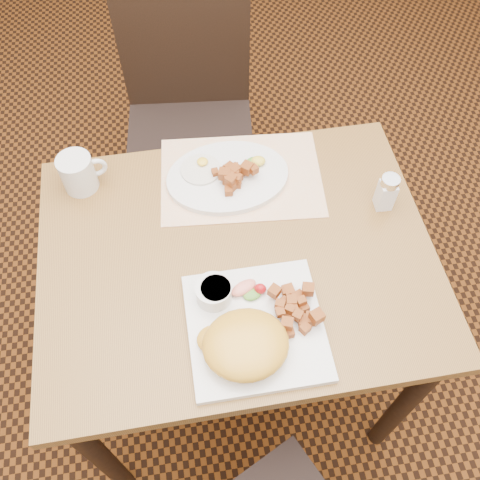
% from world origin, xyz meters
% --- Properties ---
extents(ground, '(8.00, 8.00, 0.00)m').
position_xyz_m(ground, '(0.00, 0.00, 0.00)').
color(ground, black).
rests_on(ground, ground).
extents(table, '(0.90, 0.70, 0.75)m').
position_xyz_m(table, '(0.00, 0.00, 0.64)').
color(table, brown).
rests_on(table, ground).
extents(chair_far, '(0.46, 0.47, 0.97)m').
position_xyz_m(chair_far, '(-0.05, 0.72, 0.54)').
color(chair_far, black).
rests_on(chair_far, ground).
extents(placemat, '(0.42, 0.32, 0.00)m').
position_xyz_m(placemat, '(0.05, 0.22, 0.75)').
color(placemat, white).
rests_on(placemat, table).
extents(plate_square, '(0.28, 0.28, 0.02)m').
position_xyz_m(plate_square, '(0.01, -0.19, 0.76)').
color(plate_square, silver).
rests_on(plate_square, table).
extents(plate_oval, '(0.31, 0.24, 0.02)m').
position_xyz_m(plate_oval, '(0.01, 0.22, 0.76)').
color(plate_oval, silver).
rests_on(plate_oval, placemat).
extents(hollandaise_mound, '(0.18, 0.16, 0.06)m').
position_xyz_m(hollandaise_mound, '(-0.02, -0.24, 0.80)').
color(hollandaise_mound, gold).
rests_on(hollandaise_mound, plate_square).
extents(ramekin, '(0.08, 0.08, 0.04)m').
position_xyz_m(ramekin, '(-0.07, -0.11, 0.79)').
color(ramekin, silver).
rests_on(ramekin, plate_square).
extents(garnish_sq, '(0.08, 0.06, 0.03)m').
position_xyz_m(garnish_sq, '(0.01, -0.11, 0.78)').
color(garnish_sq, '#387223').
rests_on(garnish_sq, plate_square).
extents(fried_egg, '(0.10, 0.10, 0.02)m').
position_xyz_m(fried_egg, '(-0.05, 0.25, 0.77)').
color(fried_egg, white).
rests_on(fried_egg, plate_oval).
extents(garnish_ov, '(0.05, 0.04, 0.02)m').
position_xyz_m(garnish_ov, '(0.09, 0.24, 0.78)').
color(garnish_ov, '#387223').
rests_on(garnish_ov, plate_oval).
extents(salt_shaker, '(0.04, 0.04, 0.10)m').
position_xyz_m(salt_shaker, '(0.37, 0.08, 0.80)').
color(salt_shaker, white).
rests_on(salt_shaker, table).
extents(coffee_mug, '(0.11, 0.08, 0.09)m').
position_xyz_m(coffee_mug, '(-0.35, 0.26, 0.80)').
color(coffee_mug, silver).
rests_on(coffee_mug, table).
extents(home_fries_sq, '(0.10, 0.12, 0.04)m').
position_xyz_m(home_fries_sq, '(0.09, -0.17, 0.78)').
color(home_fries_sq, '#9A4A18').
rests_on(home_fries_sq, plate_square).
extents(home_fries_ov, '(0.11, 0.10, 0.04)m').
position_xyz_m(home_fries_ov, '(0.02, 0.20, 0.79)').
color(home_fries_ov, '#9A4A18').
rests_on(home_fries_ov, plate_oval).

